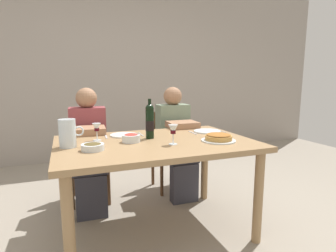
{
  "coord_description": "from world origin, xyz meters",
  "views": [
    {
      "loc": [
        -0.65,
        -1.97,
        1.23
      ],
      "look_at": [
        0.09,
        -0.03,
        0.88
      ],
      "focal_mm": 28.99,
      "sensor_mm": 36.0,
      "label": 1
    }
  ],
  "objects": [
    {
      "name": "ground_plane",
      "position": [
        0.0,
        0.0,
        0.0
      ],
      "size": [
        8.0,
        8.0,
        0.0
      ],
      "primitive_type": "plane",
      "color": "gray"
    },
    {
      "name": "back_wall",
      "position": [
        0.0,
        2.41,
        1.4
      ],
      "size": [
        8.0,
        0.1,
        2.8
      ],
      "primitive_type": "cube",
      "color": "#A3998E",
      "rests_on": "ground"
    },
    {
      "name": "dining_table",
      "position": [
        0.0,
        0.0,
        0.67
      ],
      "size": [
        1.5,
        1.0,
        0.76
      ],
      "color": "#9E7A51",
      "rests_on": "ground"
    },
    {
      "name": "wine_bottle",
      "position": [
        -0.01,
        0.11,
        0.9
      ],
      "size": [
        0.07,
        0.07,
        0.32
      ],
      "color": "black",
      "rests_on": "dining_table"
    },
    {
      "name": "water_pitcher",
      "position": [
        -0.64,
        0.03,
        0.85
      ],
      "size": [
        0.17,
        0.12,
        0.2
      ],
      "color": "silver",
      "rests_on": "dining_table"
    },
    {
      "name": "baked_tart",
      "position": [
        0.46,
        -0.18,
        0.79
      ],
      "size": [
        0.27,
        0.27,
        0.06
      ],
      "color": "silver",
      "rests_on": "dining_table"
    },
    {
      "name": "salad_bowl",
      "position": [
        -0.19,
        0.03,
        0.79
      ],
      "size": [
        0.14,
        0.14,
        0.07
      ],
      "color": "silver",
      "rests_on": "dining_table"
    },
    {
      "name": "olive_bowl",
      "position": [
        -0.49,
        -0.12,
        0.79
      ],
      "size": [
        0.15,
        0.15,
        0.05
      ],
      "color": "silver",
      "rests_on": "dining_table"
    },
    {
      "name": "wine_glass_left_diner",
      "position": [
        0.08,
        -0.16,
        0.87
      ],
      "size": [
        0.07,
        0.07,
        0.15
      ],
      "color": "silver",
      "rests_on": "dining_table"
    },
    {
      "name": "wine_glass_right_diner",
      "position": [
        -0.43,
        0.18,
        0.86
      ],
      "size": [
        0.07,
        0.07,
        0.14
      ],
      "color": "silver",
      "rests_on": "dining_table"
    },
    {
      "name": "dinner_plate_left_setting",
      "position": [
        0.56,
        0.19,
        0.77
      ],
      "size": [
        0.25,
        0.25,
        0.01
      ],
      "primitive_type": "cylinder",
      "color": "silver",
      "rests_on": "dining_table"
    },
    {
      "name": "dinner_plate_right_setting",
      "position": [
        -0.19,
        0.29,
        0.77
      ],
      "size": [
        0.23,
        0.23,
        0.01
      ],
      "primitive_type": "cylinder",
      "color": "white",
      "rests_on": "dining_table"
    },
    {
      "name": "fork_left_setting",
      "position": [
        0.41,
        0.19,
        0.76
      ],
      "size": [
        0.02,
        0.16,
        0.0
      ],
      "primitive_type": "cube",
      "rotation": [
        0.0,
        0.0,
        1.56
      ],
      "color": "silver",
      "rests_on": "dining_table"
    },
    {
      "name": "knife_left_setting",
      "position": [
        0.7,
        0.19,
        0.76
      ],
      "size": [
        0.02,
        0.18,
        0.0
      ],
      "primitive_type": "cube",
      "rotation": [
        0.0,
        0.0,
        1.63
      ],
      "color": "silver",
      "rests_on": "dining_table"
    },
    {
      "name": "knife_right_setting",
      "position": [
        -0.04,
        0.29,
        0.76
      ],
      "size": [
        0.01,
        0.18,
        0.0
      ],
      "primitive_type": "cube",
      "rotation": [
        0.0,
        0.0,
        1.55
      ],
      "color": "silver",
      "rests_on": "dining_table"
    },
    {
      "name": "spoon_right_setting",
      "position": [
        -0.34,
        0.29,
        0.76
      ],
      "size": [
        0.03,
        0.16,
        0.0
      ],
      "primitive_type": "cube",
      "rotation": [
        0.0,
        0.0,
        1.5
      ],
      "color": "silver",
      "rests_on": "dining_table"
    },
    {
      "name": "chair_left",
      "position": [
        -0.45,
        0.88,
        0.5
      ],
      "size": [
        0.42,
        0.42,
        0.87
      ],
      "rotation": [
        0.0,
        0.0,
        3.08
      ],
      "color": "brown",
      "rests_on": "ground"
    },
    {
      "name": "diner_left",
      "position": [
        -0.46,
        0.64,
        0.62
      ],
      "size": [
        0.35,
        0.52,
        1.16
      ],
      "rotation": [
        0.0,
        0.0,
        3.08
      ],
      "color": "#8E3D42",
      "rests_on": "ground"
    },
    {
      "name": "chair_right",
      "position": [
        0.45,
        0.89,
        0.5
      ],
      "size": [
        0.41,
        0.41,
        0.87
      ],
      "rotation": [
        0.0,
        0.0,
        3.12
      ],
      "color": "brown",
      "rests_on": "ground"
    },
    {
      "name": "diner_right",
      "position": [
        0.45,
        0.65,
        0.62
      ],
      "size": [
        0.34,
        0.51,
        1.16
      ],
      "rotation": [
        0.0,
        0.0,
        3.12
      ],
      "color": "gray",
      "rests_on": "ground"
    }
  ]
}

